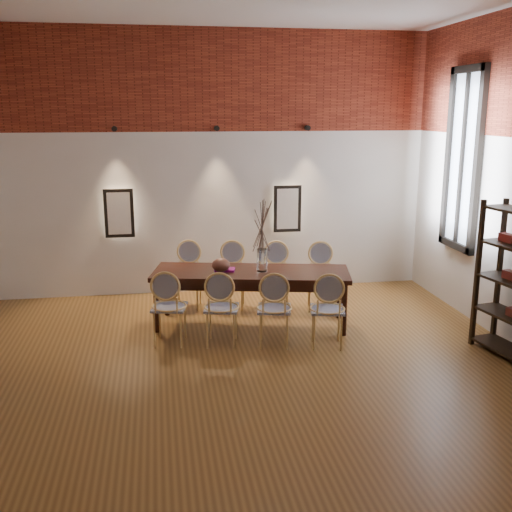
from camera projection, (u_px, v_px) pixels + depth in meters
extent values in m
cube|color=brown|center=(235.00, 387.00, 6.27)|extent=(7.00, 7.00, 0.02)
cube|color=silver|center=(204.00, 165.00, 9.19)|extent=(7.00, 0.10, 4.00)
cube|color=silver|center=(346.00, 321.00, 2.39)|extent=(7.00, 0.10, 4.00)
cube|color=maroon|center=(202.00, 80.00, 8.83)|extent=(7.00, 0.02, 1.50)
cube|color=#FFEAC6|center=(119.00, 213.00, 9.05)|extent=(0.36, 0.06, 0.66)
cube|color=#FFEAC6|center=(287.00, 209.00, 9.47)|extent=(0.36, 0.06, 0.66)
cylinder|color=black|center=(114.00, 129.00, 8.73)|extent=(0.08, 0.10, 0.08)
cylinder|color=black|center=(217.00, 128.00, 8.97)|extent=(0.08, 0.10, 0.08)
cylinder|color=black|center=(307.00, 128.00, 9.19)|extent=(0.08, 0.10, 0.08)
cube|color=silver|center=(464.00, 160.00, 8.22)|extent=(0.02, 0.78, 2.38)
cube|color=black|center=(462.00, 160.00, 8.22)|extent=(0.08, 0.90, 2.50)
cube|color=black|center=(462.00, 160.00, 8.22)|extent=(0.06, 0.06, 2.40)
cube|color=black|center=(251.00, 298.00, 7.99)|extent=(2.69, 1.36, 0.75)
cylinder|color=silver|center=(262.00, 260.00, 7.86)|extent=(0.14, 0.14, 0.30)
ellipsoid|color=brown|center=(221.00, 265.00, 7.85)|extent=(0.24, 0.24, 0.18)
cube|color=#991285|center=(225.00, 270.00, 7.91)|extent=(0.29, 0.23, 0.03)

